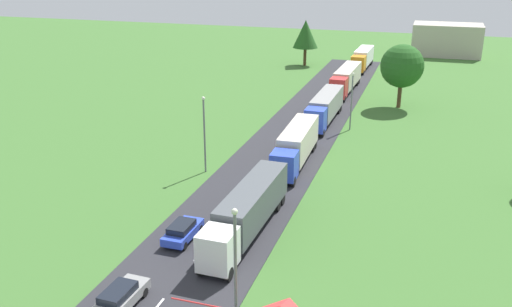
{
  "coord_description": "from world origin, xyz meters",
  "views": [
    {
      "loc": [
        15.18,
        -20.97,
        21.5
      ],
      "look_at": [
        -1.36,
        30.73,
        1.64
      ],
      "focal_mm": 39.04,
      "sensor_mm": 36.0,
      "label": 1
    }
  ],
  "objects_px": {
    "car_lead": "(120,297)",
    "lamppost_lead": "(235,270)",
    "lamppost_second": "(204,131)",
    "truck_second": "(296,144)",
    "truck_fifth": "(363,58)",
    "lamppost_third": "(352,98)",
    "truck_fourth": "(346,78)",
    "car_second": "(183,231)",
    "distant_building": "(447,40)",
    "tree_oak": "(402,66)",
    "truck_third": "(325,107)",
    "truck_lead": "(248,210)",
    "tree_maple": "(306,34)"
  },
  "relations": [
    {
      "from": "car_lead",
      "to": "lamppost_lead",
      "type": "distance_m",
      "value": 8.94
    },
    {
      "from": "car_lead",
      "to": "lamppost_second",
      "type": "height_order",
      "value": "lamppost_second"
    },
    {
      "from": "truck_second",
      "to": "truck_fifth",
      "type": "distance_m",
      "value": 53.3
    },
    {
      "from": "lamppost_third",
      "to": "lamppost_second",
      "type": "bearing_deg",
      "value": -122.53
    },
    {
      "from": "truck_second",
      "to": "truck_fifth",
      "type": "height_order",
      "value": "truck_second"
    },
    {
      "from": "truck_fourth",
      "to": "car_second",
      "type": "xyz_separation_m",
      "value": [
        -4.33,
        -52.87,
        -1.36
      ]
    },
    {
      "from": "truck_fourth",
      "to": "distant_building",
      "type": "height_order",
      "value": "distant_building"
    },
    {
      "from": "truck_fifth",
      "to": "lamppost_third",
      "type": "distance_m",
      "value": 39.74
    },
    {
      "from": "tree_oak",
      "to": "lamppost_lead",
      "type": "bearing_deg",
      "value": -95.31
    },
    {
      "from": "truck_fifth",
      "to": "lamppost_third",
      "type": "bearing_deg",
      "value": -84.65
    },
    {
      "from": "lamppost_third",
      "to": "tree_oak",
      "type": "bearing_deg",
      "value": 68.65
    },
    {
      "from": "truck_third",
      "to": "distant_building",
      "type": "relative_size",
      "value": 0.97
    },
    {
      "from": "truck_lead",
      "to": "distant_building",
      "type": "bearing_deg",
      "value": 80.48
    },
    {
      "from": "truck_lead",
      "to": "car_second",
      "type": "height_order",
      "value": "truck_lead"
    },
    {
      "from": "truck_fourth",
      "to": "truck_fifth",
      "type": "xyz_separation_m",
      "value": [
        0.09,
        19.39,
        -0.05
      ]
    },
    {
      "from": "truck_fourth",
      "to": "distant_building",
      "type": "xyz_separation_m",
      "value": [
        15.34,
        39.85,
        1.16
      ]
    },
    {
      "from": "car_lead",
      "to": "car_second",
      "type": "xyz_separation_m",
      "value": [
        -0.0,
        9.38,
        -0.02
      ]
    },
    {
      "from": "truck_fourth",
      "to": "lamppost_third",
      "type": "distance_m",
      "value": 20.57
    },
    {
      "from": "car_lead",
      "to": "truck_lead",
      "type": "bearing_deg",
      "value": 69.15
    },
    {
      "from": "truck_fifth",
      "to": "tree_oak",
      "type": "relative_size",
      "value": 1.38
    },
    {
      "from": "lamppost_third",
      "to": "tree_maple",
      "type": "relative_size",
      "value": 0.83
    },
    {
      "from": "truck_lead",
      "to": "truck_fifth",
      "type": "height_order",
      "value": "truck_lead"
    },
    {
      "from": "lamppost_third",
      "to": "distant_building",
      "type": "height_order",
      "value": "lamppost_third"
    },
    {
      "from": "truck_second",
      "to": "truck_fourth",
      "type": "relative_size",
      "value": 0.89
    },
    {
      "from": "car_lead",
      "to": "lamppost_third",
      "type": "distance_m",
      "value": 43.03
    },
    {
      "from": "distant_building",
      "to": "lamppost_lead",
      "type": "bearing_deg",
      "value": -96.46
    },
    {
      "from": "car_second",
      "to": "lamppost_second",
      "type": "height_order",
      "value": "lamppost_second"
    },
    {
      "from": "lamppost_second",
      "to": "lamppost_third",
      "type": "relative_size",
      "value": 1.08
    },
    {
      "from": "lamppost_third",
      "to": "truck_third",
      "type": "bearing_deg",
      "value": 147.73
    },
    {
      "from": "lamppost_second",
      "to": "truck_second",
      "type": "bearing_deg",
      "value": 31.07
    },
    {
      "from": "car_second",
      "to": "tree_oak",
      "type": "distance_m",
      "value": 47.91
    },
    {
      "from": "lamppost_lead",
      "to": "lamppost_third",
      "type": "relative_size",
      "value": 1.16
    },
    {
      "from": "truck_fifth",
      "to": "car_lead",
      "type": "bearing_deg",
      "value": -93.09
    },
    {
      "from": "lamppost_third",
      "to": "tree_maple",
      "type": "height_order",
      "value": "tree_maple"
    },
    {
      "from": "car_lead",
      "to": "tree_oak",
      "type": "xyz_separation_m",
      "value": [
        13.21,
        55.14,
        5.18
      ]
    },
    {
      "from": "tree_maple",
      "to": "distant_building",
      "type": "relative_size",
      "value": 0.62
    },
    {
      "from": "truck_lead",
      "to": "lamppost_third",
      "type": "bearing_deg",
      "value": 83.25
    },
    {
      "from": "truck_lead",
      "to": "lamppost_lead",
      "type": "relative_size",
      "value": 1.71
    },
    {
      "from": "truck_fifth",
      "to": "lamppost_third",
      "type": "height_order",
      "value": "lamppost_third"
    },
    {
      "from": "lamppost_lead",
      "to": "tree_maple",
      "type": "relative_size",
      "value": 0.96
    },
    {
      "from": "truck_third",
      "to": "tree_maple",
      "type": "distance_m",
      "value": 39.2
    },
    {
      "from": "lamppost_third",
      "to": "tree_maple",
      "type": "xyz_separation_m",
      "value": [
        -15.07,
        39.67,
        1.98
      ]
    },
    {
      "from": "lamppost_lead",
      "to": "truck_fourth",
      "type": "bearing_deg",
      "value": 93.37
    },
    {
      "from": "truck_second",
      "to": "truck_fifth",
      "type": "relative_size",
      "value": 1.03
    },
    {
      "from": "truck_lead",
      "to": "tree_oak",
      "type": "xyz_separation_m",
      "value": [
        8.66,
        43.21,
        3.87
      ]
    },
    {
      "from": "truck_fifth",
      "to": "tree_oak",
      "type": "height_order",
      "value": "tree_oak"
    },
    {
      "from": "truck_second",
      "to": "truck_fourth",
      "type": "height_order",
      "value": "truck_second"
    },
    {
      "from": "truck_second",
      "to": "tree_oak",
      "type": "bearing_deg",
      "value": 71.92
    },
    {
      "from": "truck_fourth",
      "to": "truck_fifth",
      "type": "distance_m",
      "value": 19.39
    },
    {
      "from": "lamppost_lead",
      "to": "lamppost_second",
      "type": "relative_size",
      "value": 1.07
    }
  ]
}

